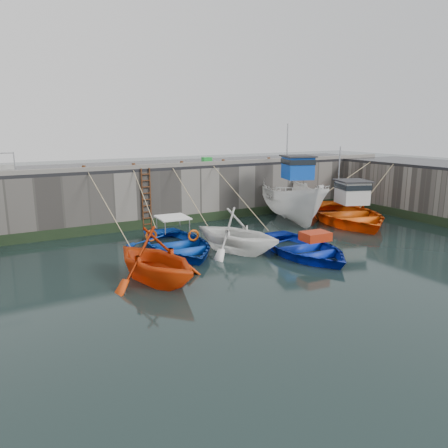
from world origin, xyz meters
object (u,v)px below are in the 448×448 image
bollard_b (134,166)px  bollard_d (223,162)px  boat_near_navy (303,254)px  bollard_a (84,168)px  boat_near_blue (177,251)px  boat_near_blacktrim (236,251)px  boat_far_orange (346,213)px  boat_far_white (293,200)px  bollard_e (269,160)px  fish_crate (207,160)px  bollard_c (182,164)px  ladder (146,199)px  boat_near_white (155,281)px

bollard_b → bollard_d: bearing=0.0°
boat_near_navy → bollard_a: 11.22m
boat_near_navy → bollard_d: bearing=88.9°
boat_near_blue → bollard_b: bollard_b is taller
boat_near_blacktrim → bollard_d: bollard_d is taller
bollard_a → boat_far_orange: bearing=-18.1°
boat_far_white → bollard_e: size_ratio=27.64×
boat_near_blue → bollard_d: size_ratio=19.22×
boat_near_blue → bollard_b: (-0.16, 4.95, 3.30)m
boat_near_blacktrim → bollard_a: bearing=104.2°
boat_far_orange → fish_crate: 8.83m
boat_near_blue → bollard_a: bearing=122.2°
boat_near_blue → bollard_b: size_ratio=19.22×
boat_near_blue → boat_far_orange: 10.67m
boat_far_orange → boat_far_white: bearing=159.9°
fish_crate → bollard_d: fish_crate is taller
boat_far_white → bollard_c: bearing=175.5°
boat_near_blacktrim → boat_far_white: 7.35m
boat_far_orange → bollard_d: bearing=161.5°
bollard_d → boat_near_navy: bearing=-95.3°
ladder → bollard_d: bearing=4.0°
boat_far_white → bollard_e: 3.23m
boat_near_white → bollard_a: (-0.46, 8.01, 3.30)m
bollard_a → ladder: bearing=-6.4°
boat_near_blacktrim → fish_crate: fish_crate is taller
boat_near_blue → fish_crate: (5.09, 6.86, 3.30)m
fish_crate → bollard_c: bearing=-139.3°
ladder → boat_near_blue: 4.90m
boat_near_white → bollard_e: bearing=23.6°
fish_crate → bollard_a: bearing=-162.3°
boat_near_blue → bollard_e: size_ratio=19.22×
boat_near_white → boat_far_orange: bearing=2.3°
boat_near_blacktrim → ladder: bearing=83.8°
boat_near_blacktrim → boat_far_orange: boat_far_orange is taller
boat_near_navy → bollard_a: size_ratio=18.94×
boat_far_orange → bollard_c: size_ratio=30.81×
bollard_d → bollard_e: bearing=0.0°
bollard_c → bollard_d: 2.60m
bollard_a → bollard_e: bearing=0.0°
ladder → bollard_d: bollard_d is taller
bollard_b → bollard_e: (8.50, 0.00, 0.00)m
boat_near_navy → bollard_c: 8.92m
ladder → boat_far_orange: size_ratio=0.37×
boat_near_navy → bollard_d: (0.74, 8.08, 3.30)m
ladder → bollard_a: (-3.00, 0.34, 1.71)m
boat_near_navy → fish_crate: fish_crate is taller
bollard_a → bollard_b: size_ratio=1.00×
fish_crate → bollard_a: (-7.75, -1.91, -0.00)m
bollard_e → bollard_a: bearing=180.0°
boat_near_white → bollard_b: bearing=62.1°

